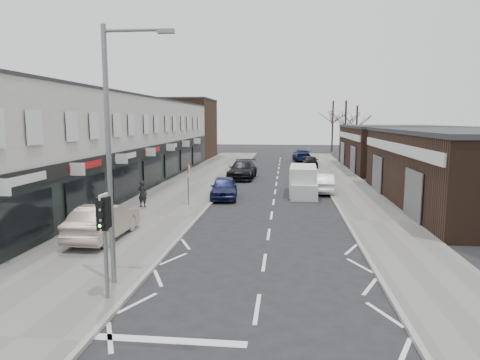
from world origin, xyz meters
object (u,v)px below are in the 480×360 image
(sedan_on_pavement, at_px, (104,221))
(pedestrian, at_px, (143,194))
(parked_car_right_a, at_px, (323,183))
(white_van, at_px, (303,181))
(warning_sign, at_px, (189,171))
(street_lamp, at_px, (114,142))
(parked_car_left_a, at_px, (224,188))
(parked_car_right_b, at_px, (310,162))
(parked_car_right_c, at_px, (302,155))
(traffic_light, at_px, (104,222))
(parked_car_left_b, at_px, (242,170))

(sedan_on_pavement, distance_m, pedestrian, 6.87)
(sedan_on_pavement, distance_m, parked_car_right_a, 17.52)
(white_van, relative_size, pedestrian, 3.27)
(white_van, bearing_deg, warning_sign, -142.61)
(street_lamp, distance_m, white_van, 19.34)
(white_van, xyz_separation_m, sedan_on_pavement, (-9.17, -12.91, -0.07))
(parked_car_left_a, bearing_deg, parked_car_right_b, 65.17)
(parked_car_right_b, bearing_deg, parked_car_right_a, 91.73)
(parked_car_left_a, xyz_separation_m, parked_car_right_c, (6.21, 27.60, 0.02))
(parked_car_right_a, bearing_deg, street_lamp, 70.48)
(traffic_light, distance_m, pedestrian, 13.50)
(parked_car_left_a, bearing_deg, white_van, 16.01)
(sedan_on_pavement, relative_size, parked_car_left_a, 1.08)
(street_lamp, xyz_separation_m, parked_car_right_a, (8.03, 18.83, -3.91))
(street_lamp, height_order, pedestrian, street_lamp)
(warning_sign, relative_size, sedan_on_pavement, 0.58)
(pedestrian, relative_size, parked_car_right_b, 0.39)
(sedan_on_pavement, relative_size, parked_car_right_a, 1.09)
(white_van, relative_size, parked_car_right_a, 1.23)
(traffic_light, bearing_deg, parked_car_right_a, 68.49)
(street_lamp, height_order, parked_car_left_b, street_lamp)
(parked_car_right_b, bearing_deg, traffic_light, 79.55)
(white_van, bearing_deg, sedan_on_pavement, -123.15)
(parked_car_left_b, height_order, parked_car_right_b, parked_car_left_b)
(warning_sign, bearing_deg, street_lamp, -87.16)
(sedan_on_pavement, distance_m, parked_car_left_a, 11.42)
(warning_sign, bearing_deg, parked_car_right_c, 75.36)
(warning_sign, bearing_deg, parked_car_right_b, 69.02)
(warning_sign, xyz_separation_m, parked_car_left_a, (1.76, 2.91, -1.46))
(parked_car_right_a, bearing_deg, parked_car_left_a, 27.88)
(street_lamp, relative_size, parked_car_right_c, 1.53)
(warning_sign, distance_m, parked_car_left_b, 13.13)
(warning_sign, distance_m, parked_car_right_a, 10.65)
(pedestrian, distance_m, parked_car_left_b, 14.67)
(traffic_light, relative_size, parked_car_right_b, 0.75)
(sedan_on_pavement, height_order, parked_car_right_a, sedan_on_pavement)
(sedan_on_pavement, bearing_deg, white_van, -124.27)
(street_lamp, distance_m, parked_car_left_a, 16.22)
(warning_sign, height_order, parked_car_left_b, warning_sign)
(white_van, relative_size, parked_car_right_b, 1.27)
(warning_sign, height_order, parked_car_right_a, warning_sign)
(white_van, height_order, parked_car_right_a, white_van)
(warning_sign, distance_m, pedestrian, 3.07)
(traffic_light, relative_size, parked_car_left_b, 0.55)
(parked_car_left_b, distance_m, parked_car_right_b, 11.74)
(street_lamp, height_order, parked_car_right_a, street_lamp)
(parked_car_left_a, relative_size, parked_car_right_a, 1.01)
(parked_car_right_a, height_order, parked_car_right_c, parked_car_right_c)
(street_lamp, xyz_separation_m, pedestrian, (-3.23, 11.78, -3.69))
(street_lamp, bearing_deg, parked_car_right_b, 77.22)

